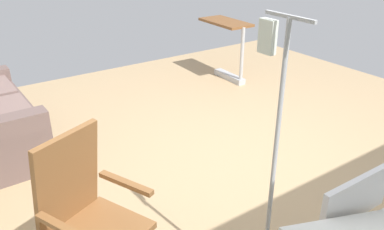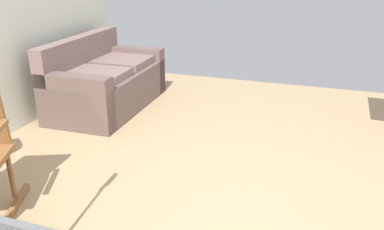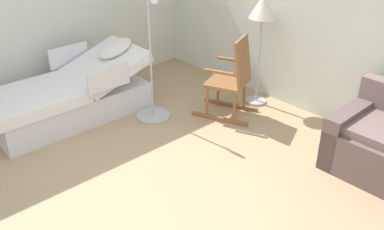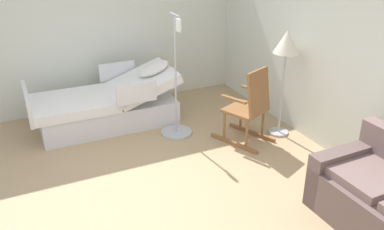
{
  "view_description": "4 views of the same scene",
  "coord_description": "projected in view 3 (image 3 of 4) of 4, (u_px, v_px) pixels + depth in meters",
  "views": [
    {
      "loc": [
        -2.36,
        2.19,
        2.01
      ],
      "look_at": [
        -0.12,
        0.65,
        0.73
      ],
      "focal_mm": 36.78,
      "sensor_mm": 36.0,
      "label": 1
    },
    {
      "loc": [
        -2.36,
        -0.51,
        1.71
      ],
      "look_at": [
        0.12,
        0.32,
        0.67
      ],
      "focal_mm": 37.03,
      "sensor_mm": 36.0,
      "label": 2
    },
    {
      "loc": [
        2.76,
        -2.04,
        2.64
      ],
      "look_at": [
        -0.06,
        0.53,
        0.6
      ],
      "focal_mm": 40.1,
      "sensor_mm": 36.0,
      "label": 3
    },
    {
      "loc": [
        3.67,
        -1.16,
        2.73
      ],
      "look_at": [
        -0.09,
        0.61,
        0.81
      ],
      "focal_mm": 38.98,
      "sensor_mm": 36.0,
      "label": 4
    }
  ],
  "objects": [
    {
      "name": "hospital_bed",
      "position": [
        69.0,
        97.0,
        5.41
      ],
      "size": [
        1.05,
        2.13,
        0.91
      ],
      "color": "silver",
      "rests_on": "ground"
    },
    {
      "name": "ground_plane",
      "position": [
        157.0,
        188.0,
        4.26
      ],
      "size": [
        6.64,
        6.64,
        0.0
      ],
      "primitive_type": "plane",
      "color": "tan"
    },
    {
      "name": "side_wall",
      "position": [
        19.0,
        3.0,
        5.38
      ],
      "size": [
        0.1,
        5.19,
        2.7
      ],
      "primitive_type": "cube",
      "color": "silver",
      "rests_on": "ground"
    },
    {
      "name": "iv_pole",
      "position": [
        153.0,
        100.0,
        5.45
      ],
      "size": [
        0.44,
        0.44,
        1.69
      ],
      "color": "#B2B5BA",
      "rests_on": "ground"
    },
    {
      "name": "rocking_chair",
      "position": [
        232.0,
        79.0,
        5.38
      ],
      "size": [
        0.88,
        0.73,
        1.05
      ],
      "color": "brown",
      "rests_on": "ground"
    },
    {
      "name": "back_wall",
      "position": [
        319.0,
        9.0,
        5.13
      ],
      "size": [
        5.51,
        0.1,
        2.7
      ],
      "primitive_type": "cube",
      "color": "silver",
      "rests_on": "ground"
    },
    {
      "name": "floor_lamp",
      "position": [
        262.0,
        14.0,
        5.37
      ],
      "size": [
        0.34,
        0.34,
        1.48
      ],
      "color": "#B2B5BA",
      "rests_on": "ground"
    }
  ]
}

